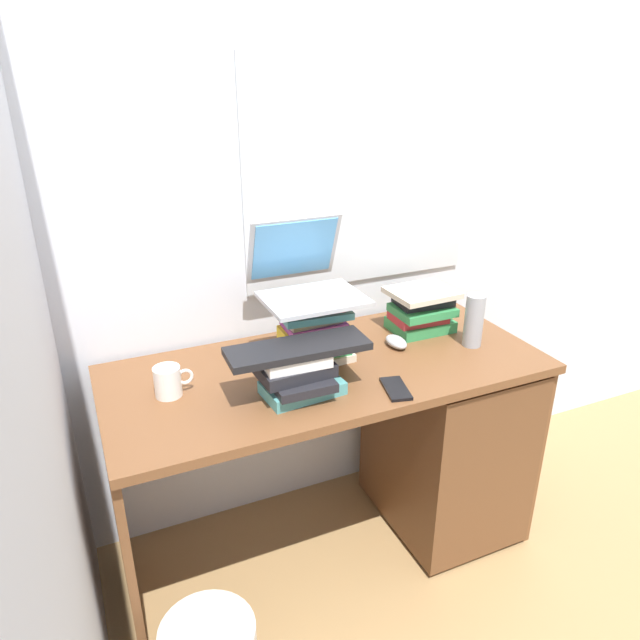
% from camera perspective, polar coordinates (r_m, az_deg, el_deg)
% --- Properties ---
extents(ground_plane, '(6.00, 6.00, 0.00)m').
position_cam_1_polar(ground_plane, '(2.40, 0.65, -20.87)').
color(ground_plane, '#9E7A4C').
extents(wall_back, '(6.00, 0.06, 2.60)m').
position_cam_1_polar(wall_back, '(2.09, -3.39, 13.01)').
color(wall_back, silver).
rests_on(wall_back, ground).
extents(wall_left, '(0.05, 6.00, 2.60)m').
position_cam_1_polar(wall_left, '(1.60, -27.30, 7.20)').
color(wall_left, silver).
rests_on(wall_left, ground).
extents(desk, '(1.44, 0.64, 0.77)m').
position_cam_1_polar(desk, '(2.26, 9.62, -10.69)').
color(desk, brown).
rests_on(desk, ground).
extents(book_stack_tall, '(0.24, 0.19, 0.22)m').
position_cam_1_polar(book_stack_tall, '(1.93, -0.61, -1.22)').
color(book_stack_tall, beige).
rests_on(book_stack_tall, desk).
extents(book_stack_keyboard_riser, '(0.26, 0.19, 0.14)m').
position_cam_1_polar(book_stack_keyboard_riser, '(1.75, -2.17, -5.22)').
color(book_stack_keyboard_riser, teal).
rests_on(book_stack_keyboard_riser, desk).
extents(book_stack_side, '(0.24, 0.20, 0.16)m').
position_cam_1_polar(book_stack_side, '(2.19, 9.76, 0.95)').
color(book_stack_side, '#338C4C').
rests_on(book_stack_side, desk).
extents(laptop, '(0.32, 0.33, 0.24)m').
position_cam_1_polar(laptop, '(1.92, -1.46, 4.15)').
color(laptop, '#B7BABF').
rests_on(laptop, book_stack_tall).
extents(keyboard, '(0.42, 0.15, 0.02)m').
position_cam_1_polar(keyboard, '(1.72, -2.15, -2.76)').
color(keyboard, black).
rests_on(keyboard, book_stack_keyboard_riser).
extents(computer_mouse, '(0.06, 0.10, 0.04)m').
position_cam_1_polar(computer_mouse, '(2.08, 7.37, -2.10)').
color(computer_mouse, '#A5A8AD').
rests_on(computer_mouse, desk).
extents(mug, '(0.12, 0.08, 0.09)m').
position_cam_1_polar(mug, '(1.81, -14.44, -5.76)').
color(mug, white).
rests_on(mug, desk).
extents(water_bottle, '(0.07, 0.07, 0.19)m').
position_cam_1_polar(water_bottle, '(2.11, 14.65, -0.06)').
color(water_bottle, '#999EA5').
rests_on(water_bottle, desk).
extents(cell_phone, '(0.10, 0.15, 0.01)m').
position_cam_1_polar(cell_phone, '(1.82, 7.33, -6.60)').
color(cell_phone, black).
rests_on(cell_phone, desk).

